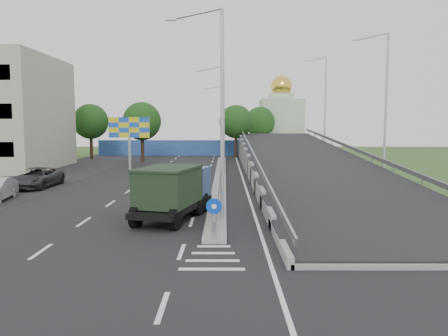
{
  "coord_description": "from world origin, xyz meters",
  "views": [
    {
      "loc": [
        0.44,
        -15.0,
        4.79
      ],
      "look_at": [
        0.37,
        10.96,
        2.2
      ],
      "focal_mm": 35.0,
      "sensor_mm": 36.0,
      "label": 1
    }
  ],
  "objects_px": {
    "billboard": "(129,131)",
    "dump_truck": "(174,189)",
    "lamp_post_near": "(218,103)",
    "lamp_post_far": "(223,117)",
    "sign_bollard": "(214,219)",
    "parked_car_c": "(37,178)",
    "church": "(281,121)",
    "lamp_post_mid": "(222,114)"
  },
  "relations": [
    {
      "from": "lamp_post_near",
      "to": "lamp_post_far",
      "type": "height_order",
      "value": "same"
    },
    {
      "from": "sign_bollard",
      "to": "lamp_post_far",
      "type": "height_order",
      "value": "lamp_post_far"
    },
    {
      "from": "lamp_post_near",
      "to": "dump_truck",
      "type": "relative_size",
      "value": 1.55
    },
    {
      "from": "sign_bollard",
      "to": "lamp_post_mid",
      "type": "xyz_separation_m",
      "value": [
        0.11,
        23.83,
        4.77
      ]
    },
    {
      "from": "lamp_post_near",
      "to": "parked_car_c",
      "type": "distance_m",
      "value": 19.02
    },
    {
      "from": "sign_bollard",
      "to": "parked_car_c",
      "type": "height_order",
      "value": "sign_bollard"
    },
    {
      "from": "lamp_post_near",
      "to": "sign_bollard",
      "type": "bearing_deg",
      "value": -91.64
    },
    {
      "from": "sign_bollard",
      "to": "dump_truck",
      "type": "distance_m",
      "value": 5.29
    },
    {
      "from": "sign_bollard",
      "to": "lamp_post_near",
      "type": "xyz_separation_m",
      "value": [
        0.11,
        3.83,
        4.77
      ]
    },
    {
      "from": "lamp_post_far",
      "to": "billboard",
      "type": "relative_size",
      "value": 1.83
    },
    {
      "from": "lamp_post_far",
      "to": "parked_car_c",
      "type": "bearing_deg",
      "value": -116.45
    },
    {
      "from": "sign_bollard",
      "to": "lamp_post_near",
      "type": "distance_m",
      "value": 6.12
    },
    {
      "from": "sign_bollard",
      "to": "lamp_post_mid",
      "type": "distance_m",
      "value": 24.3
    },
    {
      "from": "lamp_post_near",
      "to": "dump_truck",
      "type": "distance_m",
      "value": 4.96
    },
    {
      "from": "lamp_post_far",
      "to": "billboard",
      "type": "height_order",
      "value": "lamp_post_far"
    },
    {
      "from": "church",
      "to": "dump_truck",
      "type": "height_order",
      "value": "church"
    },
    {
      "from": "sign_bollard",
      "to": "billboard",
      "type": "height_order",
      "value": "billboard"
    },
    {
      "from": "lamp_post_mid",
      "to": "parked_car_c",
      "type": "relative_size",
      "value": 1.84
    },
    {
      "from": "lamp_post_near",
      "to": "billboard",
      "type": "relative_size",
      "value": 1.83
    },
    {
      "from": "church",
      "to": "sign_bollard",
      "type": "bearing_deg",
      "value": -99.81
    },
    {
      "from": "billboard",
      "to": "lamp_post_far",
      "type": "bearing_deg",
      "value": 63.16
    },
    {
      "from": "church",
      "to": "dump_truck",
      "type": "relative_size",
      "value": 2.12
    },
    {
      "from": "lamp_post_mid",
      "to": "church",
      "type": "height_order",
      "value": "church"
    },
    {
      "from": "sign_bollard",
      "to": "church",
      "type": "bearing_deg",
      "value": 80.19
    },
    {
      "from": "sign_bollard",
      "to": "church",
      "type": "xyz_separation_m",
      "value": [
        10.0,
        57.83,
        4.28
      ]
    },
    {
      "from": "lamp_post_near",
      "to": "billboard",
      "type": "bearing_deg",
      "value": 112.49
    },
    {
      "from": "lamp_post_mid",
      "to": "parked_car_c",
      "type": "distance_m",
      "value": 16.98
    },
    {
      "from": "lamp_post_near",
      "to": "dump_truck",
      "type": "bearing_deg",
      "value": 156.48
    },
    {
      "from": "sign_bollard",
      "to": "dump_truck",
      "type": "relative_size",
      "value": 0.26
    },
    {
      "from": "sign_bollard",
      "to": "lamp_post_far",
      "type": "bearing_deg",
      "value": 89.86
    },
    {
      "from": "lamp_post_mid",
      "to": "parked_car_c",
      "type": "height_order",
      "value": "lamp_post_mid"
    },
    {
      "from": "parked_car_c",
      "to": "sign_bollard",
      "type": "bearing_deg",
      "value": -47.41
    },
    {
      "from": "billboard",
      "to": "dump_truck",
      "type": "bearing_deg",
      "value": -71.96
    },
    {
      "from": "church",
      "to": "billboard",
      "type": "bearing_deg",
      "value": -120.7
    },
    {
      "from": "billboard",
      "to": "church",
      "type": "bearing_deg",
      "value": 59.3
    },
    {
      "from": "lamp_post_mid",
      "to": "lamp_post_far",
      "type": "height_order",
      "value": "same"
    },
    {
      "from": "lamp_post_far",
      "to": "parked_car_c",
      "type": "relative_size",
      "value": 1.84
    },
    {
      "from": "lamp_post_near",
      "to": "lamp_post_mid",
      "type": "relative_size",
      "value": 1.0
    },
    {
      "from": "lamp_post_near",
      "to": "church",
      "type": "xyz_separation_m",
      "value": [
        9.89,
        54.0,
        -0.5
      ]
    },
    {
      "from": "lamp_post_far",
      "to": "church",
      "type": "xyz_separation_m",
      "value": [
        9.89,
        14.0,
        -0.5
      ]
    },
    {
      "from": "parked_car_c",
      "to": "lamp_post_far",
      "type": "bearing_deg",
      "value": 64.57
    },
    {
      "from": "church",
      "to": "billboard",
      "type": "relative_size",
      "value": 2.51
    }
  ]
}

